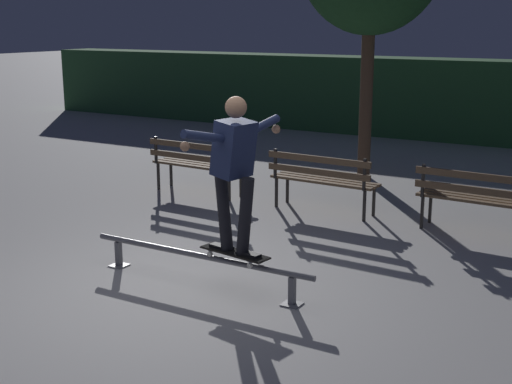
% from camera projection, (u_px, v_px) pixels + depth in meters
% --- Properties ---
extents(ground_plane, '(90.00, 90.00, 0.00)m').
position_uv_depth(ground_plane, '(185.00, 292.00, 7.11)').
color(ground_plane, '#ADAAA8').
extents(hedge_backdrop, '(24.00, 1.20, 1.84)m').
position_uv_depth(hedge_backdrop, '(464.00, 100.00, 15.95)').
color(hedge_backdrop, '#2D5B33').
rests_on(hedge_backdrop, ground).
extents(grind_rail, '(2.67, 0.18, 0.34)m').
position_uv_depth(grind_rail, '(199.00, 260.00, 7.25)').
color(grind_rail, slate).
rests_on(grind_rail, ground).
extents(skateboard, '(0.80, 0.32, 0.09)m').
position_uv_depth(skateboard, '(235.00, 253.00, 7.00)').
color(skateboard, black).
rests_on(skateboard, grind_rail).
extents(skateboarder, '(0.63, 1.39, 1.56)m').
position_uv_depth(skateboarder, '(234.00, 161.00, 6.78)').
color(skateboarder, black).
rests_on(skateboarder, skateboard).
extents(park_bench_leftmost, '(1.62, 0.48, 0.88)m').
position_uv_depth(park_bench_leftmost, '(195.00, 161.00, 10.99)').
color(park_bench_leftmost, '#282623').
rests_on(park_bench_leftmost, ground).
extents(park_bench_left_center, '(1.62, 0.48, 0.88)m').
position_uv_depth(park_bench_left_center, '(322.00, 176.00, 9.92)').
color(park_bench_left_center, '#282623').
rests_on(park_bench_left_center, ground).
extents(park_bench_right_center, '(1.62, 0.48, 0.88)m').
position_uv_depth(park_bench_right_center, '(479.00, 195.00, 8.84)').
color(park_bench_right_center, '#282623').
rests_on(park_bench_right_center, ground).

